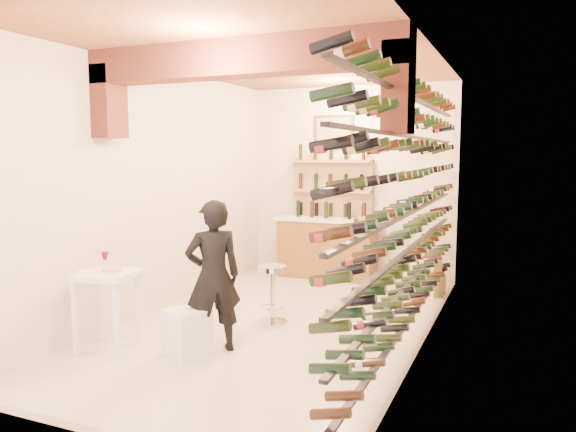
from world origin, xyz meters
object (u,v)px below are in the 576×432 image
object	(u,v)px
white_stool	(187,333)
crate_lower	(424,283)
back_counter	(327,246)
wine_rack	(406,202)
chrome_barstool	(272,290)
tasting_table	(107,286)
person	(213,276)

from	to	relation	value
white_stool	crate_lower	distance (m)	3.98
back_counter	white_stool	distance (m)	4.00
wine_rack	white_stool	xyz separation A→B (m)	(-1.96, -1.34, -1.31)
back_counter	white_stool	size ratio (longest dim) A/B	3.53
white_stool	chrome_barstool	world-z (taller)	chrome_barstool
tasting_table	chrome_barstool	distance (m)	1.96
back_counter	white_stool	bearing A→B (deg)	-91.86
person	chrome_barstool	size ratio (longest dim) A/B	2.24
chrome_barstool	person	bearing A→B (deg)	-98.42
back_counter	chrome_barstool	distance (m)	2.66
person	chrome_barstool	world-z (taller)	person
tasting_table	crate_lower	size ratio (longest dim) A/B	2.01
chrome_barstool	crate_lower	size ratio (longest dim) A/B	1.42
person	back_counter	bearing A→B (deg)	-132.56
white_stool	person	xyz separation A→B (m)	(0.18, 0.23, 0.56)
tasting_table	person	xyz separation A→B (m)	(1.06, 0.40, 0.12)
back_counter	tasting_table	world-z (taller)	back_counter
crate_lower	white_stool	bearing A→B (deg)	-117.36
white_stool	person	world-z (taller)	person
white_stool	chrome_barstool	bearing A→B (deg)	75.34
white_stool	person	distance (m)	0.63
wine_rack	back_counter	bearing A→B (deg)	124.66
crate_lower	wine_rack	bearing A→B (deg)	-86.59
person	tasting_table	bearing A→B (deg)	-22.73
white_stool	crate_lower	world-z (taller)	white_stool
wine_rack	crate_lower	distance (m)	2.61
wine_rack	tasting_table	xyz separation A→B (m)	(-2.83, -1.51, -0.86)
back_counter	white_stool	xyz separation A→B (m)	(-0.13, -3.98, -0.29)
person	crate_lower	xyz separation A→B (m)	(1.64, 3.31, -0.65)
person	chrome_barstool	distance (m)	1.19
wine_rack	tasting_table	distance (m)	3.32
person	chrome_barstool	xyz separation A→B (m)	(0.16, 1.11, -0.39)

